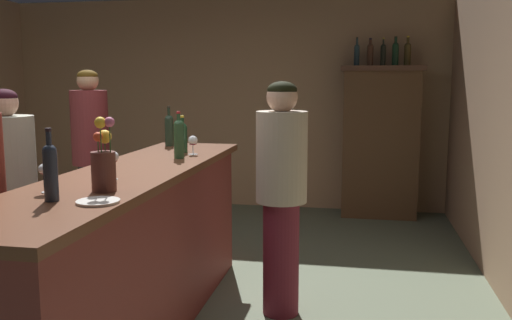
% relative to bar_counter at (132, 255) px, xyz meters
% --- Properties ---
extents(floor, '(9.31, 9.31, 0.00)m').
position_rel_bar_counter_xyz_m(floor, '(-0.37, 0.19, -0.54)').
color(floor, '#626E56').
rests_on(floor, ground).
extents(wall_back, '(5.71, 0.12, 2.64)m').
position_rel_bar_counter_xyz_m(wall_back, '(-0.37, 3.83, 0.78)').
color(wall_back, tan).
rests_on(wall_back, ground).
extents(bar_counter, '(0.68, 3.00, 1.07)m').
position_rel_bar_counter_xyz_m(bar_counter, '(0.00, 0.00, 0.00)').
color(bar_counter, maroon).
rests_on(bar_counter, ground).
extents(display_cabinet, '(0.95, 0.47, 1.78)m').
position_rel_bar_counter_xyz_m(display_cabinet, '(1.61, 3.51, 0.39)').
color(display_cabinet, brown).
rests_on(display_cabinet, ground).
extents(wine_bottle_merlot, '(0.07, 0.07, 0.33)m').
position_rel_bar_counter_xyz_m(wine_bottle_merlot, '(-0.19, 1.26, 0.67)').
color(wine_bottle_merlot, '#1F3022').
rests_on(wine_bottle_merlot, bar_counter).
extents(wine_bottle_rose, '(0.07, 0.07, 0.28)m').
position_rel_bar_counter_xyz_m(wine_bottle_rose, '(0.05, 0.88, 0.66)').
color(wine_bottle_rose, '#193A21').
rests_on(wine_bottle_rose, bar_counter).
extents(wine_bottle_pinot, '(0.06, 0.06, 0.33)m').
position_rel_bar_counter_xyz_m(wine_bottle_pinot, '(-0.00, -0.84, 0.68)').
color(wine_bottle_pinot, '#212939').
rests_on(wine_bottle_pinot, bar_counter).
extents(wine_bottle_malbec, '(0.07, 0.07, 0.33)m').
position_rel_bar_counter_xyz_m(wine_bottle_malbec, '(0.13, 0.57, 0.68)').
color(wine_bottle_malbec, '#284C2D').
rests_on(wine_bottle_malbec, bar_counter).
extents(wine_glass_front, '(0.07, 0.07, 0.14)m').
position_rel_bar_counter_xyz_m(wine_glass_front, '(0.16, 0.78, 0.63)').
color(wine_glass_front, white).
rests_on(wine_glass_front, bar_counter).
extents(wine_glass_mid, '(0.08, 0.08, 0.16)m').
position_rel_bar_counter_xyz_m(wine_glass_mid, '(0.03, -0.29, 0.65)').
color(wine_glass_mid, white).
rests_on(wine_glass_mid, bar_counter).
extents(wine_glass_rear, '(0.08, 0.08, 0.15)m').
position_rel_bar_counter_xyz_m(wine_glass_rear, '(-0.12, -0.68, 0.64)').
color(wine_glass_rear, white).
rests_on(wine_glass_rear, bar_counter).
extents(flower_arrangement, '(0.13, 0.14, 0.37)m').
position_rel_bar_counter_xyz_m(flower_arrangement, '(0.13, -0.59, 0.67)').
color(flower_arrangement, '#542A23').
rests_on(flower_arrangement, bar_counter).
extents(cheese_plate, '(0.19, 0.19, 0.01)m').
position_rel_bar_counter_xyz_m(cheese_plate, '(0.22, -0.84, 0.54)').
color(cheese_plate, white).
rests_on(cheese_plate, bar_counter).
extents(display_bottle_left, '(0.06, 0.06, 0.33)m').
position_rel_bar_counter_xyz_m(display_bottle_left, '(1.31, 3.51, 1.38)').
color(display_bottle_left, '#1B3038').
rests_on(display_bottle_left, display_cabinet).
extents(display_bottle_midleft, '(0.07, 0.07, 0.32)m').
position_rel_bar_counter_xyz_m(display_bottle_midleft, '(1.47, 3.51, 1.38)').
color(display_bottle_midleft, '#43281A').
rests_on(display_bottle_midleft, display_cabinet).
extents(display_bottle_center, '(0.06, 0.06, 0.32)m').
position_rel_bar_counter_xyz_m(display_bottle_center, '(1.61, 3.51, 1.38)').
color(display_bottle_center, black).
rests_on(display_bottle_center, display_cabinet).
extents(display_bottle_midright, '(0.08, 0.08, 0.33)m').
position_rel_bar_counter_xyz_m(display_bottle_midright, '(1.75, 3.51, 1.39)').
color(display_bottle_midright, '#14331E').
rests_on(display_bottle_midright, display_cabinet).
extents(display_bottle_right, '(0.08, 0.08, 0.33)m').
position_rel_bar_counter_xyz_m(display_bottle_right, '(1.89, 3.51, 1.39)').
color(display_bottle_right, '#403416').
rests_on(display_bottle_right, display_cabinet).
extents(patron_by_cabinet, '(0.32, 0.32, 1.70)m').
position_rel_bar_counter_xyz_m(patron_by_cabinet, '(-0.96, 1.36, 0.41)').
color(patron_by_cabinet, '#303436').
rests_on(patron_by_cabinet, ground).
extents(patron_in_navy, '(0.38, 0.38, 1.56)m').
position_rel_bar_counter_xyz_m(patron_in_navy, '(-1.03, 0.30, 0.31)').
color(patron_in_navy, '#2D2A30').
rests_on(patron_in_navy, ground).
extents(bartender, '(0.35, 0.35, 1.61)m').
position_rel_bar_counter_xyz_m(bartender, '(0.86, 0.54, 0.35)').
color(bartender, maroon).
rests_on(bartender, ground).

